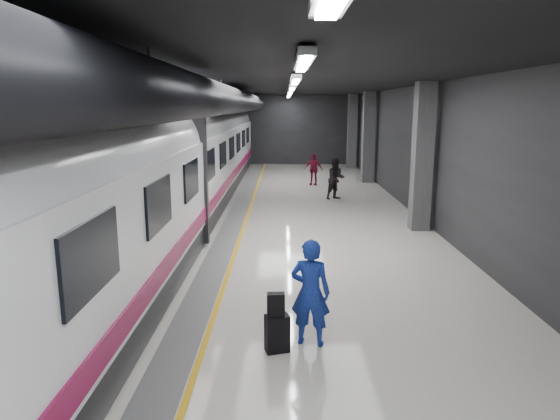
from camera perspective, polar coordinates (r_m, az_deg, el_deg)
ground at (r=13.77m, az=-0.94°, el=-4.16°), size 40.00×40.00×0.00m
platform_hall at (r=14.21m, az=-2.07°, el=10.79°), size 10.02×40.02×4.51m
train at (r=13.82m, az=-14.60°, el=4.29°), size 3.05×38.00×4.05m
traveler_main at (r=8.05m, az=3.48°, el=-9.38°), size 0.72×0.55×1.75m
suitcase_main at (r=8.03m, az=-0.33°, el=-13.91°), size 0.42×0.33×0.60m
shoulder_bag at (r=7.84m, az=-0.48°, el=-10.74°), size 0.28×0.16×0.36m
traveler_far_a at (r=20.69m, az=6.41°, el=3.56°), size 1.05×1.00×1.71m
traveler_far_b at (r=24.50m, az=3.84°, el=4.67°), size 0.97×0.63×1.53m
suitcase_far at (r=27.61m, az=6.64°, el=4.28°), size 0.30×0.20×0.44m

